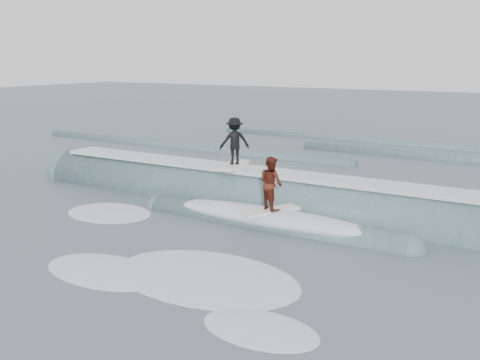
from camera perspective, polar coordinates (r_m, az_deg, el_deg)
The scene contains 6 objects.
ground at distance 16.00m, azimuth -7.74°, elevation -6.76°, with size 160.00×160.00×0.00m, color #40545E.
breaking_wave at distance 19.85m, azimuth 1.60°, elevation -2.62°, with size 21.44×4.04×2.52m.
surfer_black at distance 20.08m, azimuth -0.59°, elevation 3.99°, with size 1.27×2.06×1.86m.
surfer_red at distance 17.08m, azimuth 3.33°, elevation -0.65°, with size 1.46×2.01×1.83m.
whitewater at distance 14.42m, azimuth -7.82°, elevation -9.00°, with size 11.54×6.64×0.10m.
far_swells at distance 31.40m, azimuth 12.32°, elevation 2.79°, with size 39.53×8.65×0.80m.
Camera 1 is at (9.42, -11.77, 5.35)m, focal length 40.00 mm.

